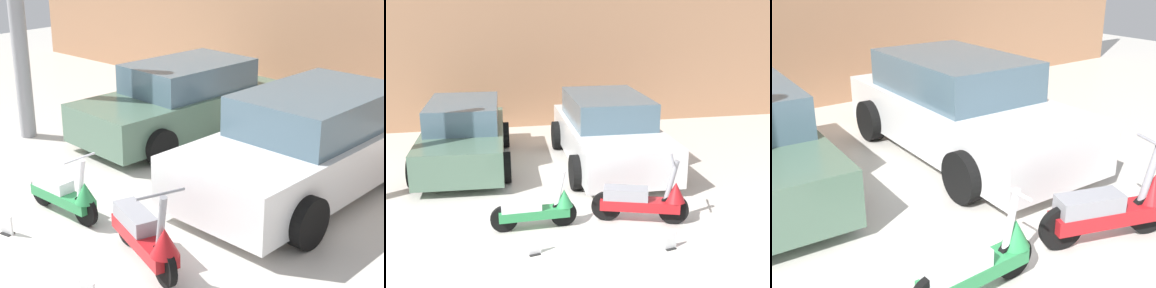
# 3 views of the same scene
# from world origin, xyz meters

# --- Properties ---
(ground_plane) EXTENTS (28.00, 28.00, 0.00)m
(ground_plane) POSITION_xyz_m (0.00, 0.00, 0.00)
(ground_plane) COLOR silver
(wall_back) EXTENTS (19.60, 0.12, 4.05)m
(wall_back) POSITION_xyz_m (0.00, 7.57, 2.02)
(wall_back) COLOR tan
(wall_back) RESTS_ON ground_plane
(scooter_front_left) EXTENTS (1.36, 0.49, 0.95)m
(scooter_front_left) POSITION_xyz_m (-0.22, 0.91, 0.34)
(scooter_front_left) COLOR black
(scooter_front_left) RESTS_ON ground_plane
(scooter_front_right) EXTENTS (1.50, 0.78, 1.09)m
(scooter_front_right) POSITION_xyz_m (1.48, 0.78, 0.39)
(scooter_front_right) COLOR black
(scooter_front_right) RESTS_ON ground_plane
(car_rear_left) EXTENTS (2.13, 4.11, 1.37)m
(car_rear_left) POSITION_xyz_m (-1.36, 4.45, 0.65)
(car_rear_left) COLOR #51705B
(car_rear_left) RESTS_ON ground_plane
(car_rear_center) EXTENTS (2.24, 4.45, 1.49)m
(car_rear_center) POSITION_xyz_m (1.73, 3.84, 0.71)
(car_rear_center) COLOR white
(car_rear_center) RESTS_ON ground_plane
(placard_near_left_scooter) EXTENTS (0.20, 0.15, 0.26)m
(placard_near_left_scooter) POSITION_xyz_m (-0.38, 0.10, 0.11)
(placard_near_left_scooter) COLOR black
(placard_near_left_scooter) RESTS_ON ground_plane
(placard_near_right_scooter) EXTENTS (0.20, 0.15, 0.26)m
(placard_near_right_scooter) POSITION_xyz_m (1.56, -0.15, 0.11)
(placard_near_right_scooter) COLOR black
(placard_near_right_scooter) RESTS_ON ground_plane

